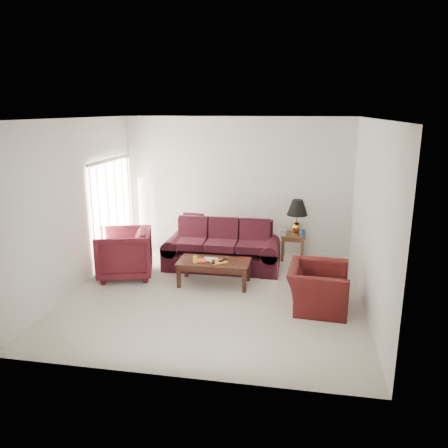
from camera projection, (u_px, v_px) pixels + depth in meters
name	position (u px, v px, depth m)	size (l,w,h in m)	color
floor	(216.00, 294.00, 7.67)	(5.00, 5.00, 0.00)	#BBB1A0
blinds	(113.00, 212.00, 9.04)	(0.10, 2.00, 2.16)	silver
sofa	(222.00, 246.00, 8.80)	(2.31, 1.00, 0.95)	black
throw_pillow	(193.00, 223.00, 9.52)	(0.44, 0.12, 0.44)	black
end_table	(293.00, 246.00, 9.40)	(0.51, 0.51, 0.56)	#4A3319
table_lamp	(297.00, 217.00, 9.28)	(0.44, 0.44, 0.74)	#B97F3A
clock	(282.00, 233.00, 9.17)	(0.14, 0.05, 0.14)	white
blue_canister	(302.00, 233.00, 9.16)	(0.09, 0.09, 0.14)	#184BA1
picture_frame	(289.00, 228.00, 9.54)	(0.12, 0.02, 0.15)	#BBBBBF
floor_lamp	(144.00, 214.00, 9.84)	(0.28, 0.28, 1.70)	white
armchair_left	(124.00, 253.00, 8.37)	(0.99, 1.02, 0.93)	#451018
armchair_right	(318.00, 287.00, 7.07)	(1.07, 0.94, 0.70)	#3C0E0E
coffee_table	(214.00, 272.00, 8.04)	(1.31, 0.65, 0.46)	#311A0E
magazine_red	(199.00, 261.00, 7.96)	(0.26, 0.19, 0.01)	red
magazine_white	(210.00, 259.00, 8.05)	(0.25, 0.19, 0.01)	silver
magazine_orange	(219.00, 262.00, 7.90)	(0.28, 0.21, 0.02)	orange
remote_a	(213.00, 262.00, 7.85)	(0.05, 0.18, 0.02)	black
remote_b	(223.00, 260.00, 7.93)	(0.06, 0.19, 0.02)	black
yellow_glass	(195.00, 259.00, 7.86)	(0.08, 0.08, 0.13)	yellow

